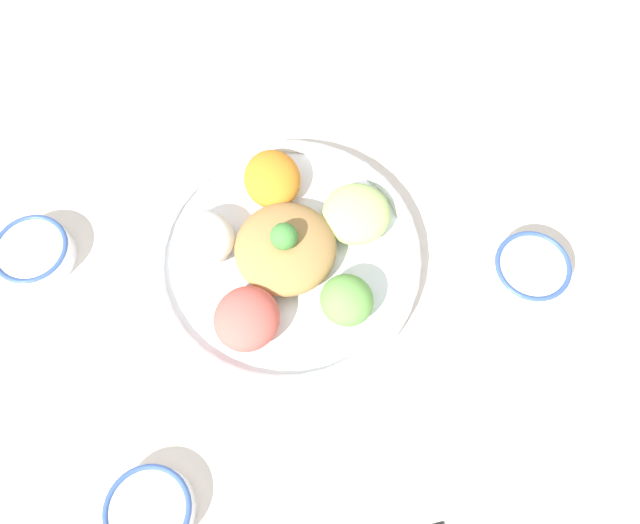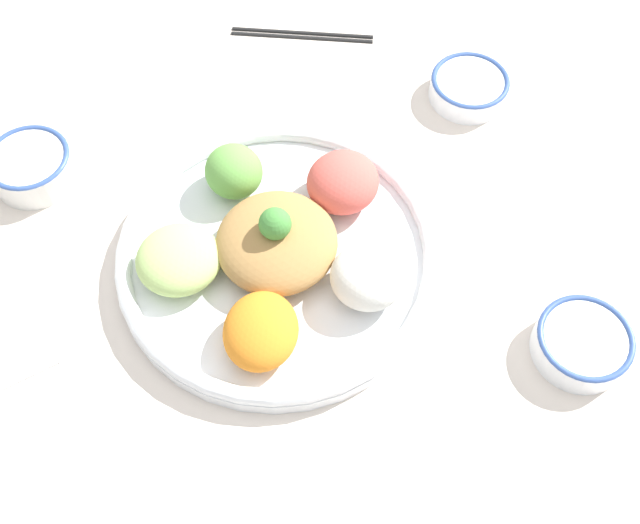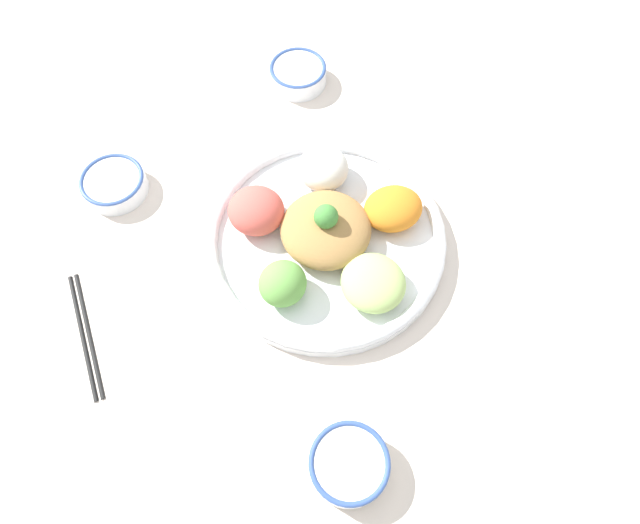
% 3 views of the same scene
% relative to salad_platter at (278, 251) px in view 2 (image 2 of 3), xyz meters
% --- Properties ---
extents(ground_plane, '(2.40, 2.40, 0.00)m').
position_rel_salad_platter_xyz_m(ground_plane, '(0.03, -0.01, -0.03)').
color(ground_plane, silver).
extents(salad_platter, '(0.40, 0.40, 0.11)m').
position_rel_salad_platter_xyz_m(salad_platter, '(0.00, 0.00, 0.00)').
color(salad_platter, white).
rests_on(salad_platter, ground_plane).
extents(sauce_bowl_red, '(0.11, 0.11, 0.04)m').
position_rel_salad_platter_xyz_m(sauce_bowl_red, '(0.16, -0.35, -0.01)').
color(sauce_bowl_red, white).
rests_on(sauce_bowl_red, ground_plane).
extents(rice_bowl_blue, '(0.11, 0.11, 0.04)m').
position_rel_salad_platter_xyz_m(rice_bowl_blue, '(-0.25, -0.28, -0.01)').
color(rice_bowl_blue, white).
rests_on(rice_bowl_blue, ground_plane).
extents(sauce_bowl_dark, '(0.11, 0.11, 0.05)m').
position_rel_salad_platter_xyz_m(sauce_bowl_dark, '(0.25, 0.25, -0.00)').
color(sauce_bowl_dark, white).
rests_on(sauce_bowl_dark, ground_plane).
extents(chopsticks_pair_near, '(0.12, 0.20, 0.01)m').
position_rel_salad_platter_xyz_m(chopsticks_pair_near, '(0.36, -0.18, -0.03)').
color(chopsticks_pair_near, black).
rests_on(chopsticks_pair_near, ground_plane).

